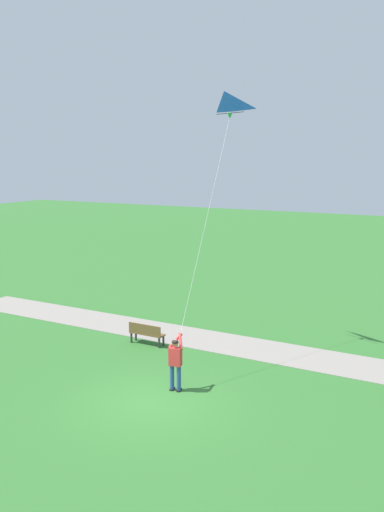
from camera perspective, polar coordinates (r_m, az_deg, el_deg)
The scene contains 5 objects.
ground_plane at distance 17.89m, azimuth -4.09°, elevation -14.66°, with size 120.00×120.00×0.00m, color #33702D.
walkway_path at distance 22.14m, azimuth 8.80°, elevation -9.74°, with size 2.40×32.00×0.02m, color gray.
person_kite_flyer at distance 18.26m, azimuth -1.69°, elevation -10.55°, with size 0.62×0.52×1.83m.
flying_kite at distance 22.01m, azimuth 3.33°, elevation 15.02°, with size 5.39×1.79×8.11m.
park_bench_near_walkway at distance 22.71m, azimuth -4.70°, elevation -7.79°, with size 0.47×1.51×0.88m.
Camera 1 is at (13.74, 8.64, 7.51)m, focal length 39.13 mm.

